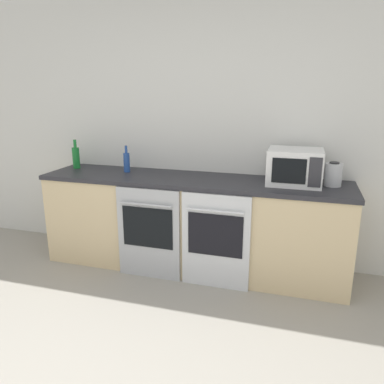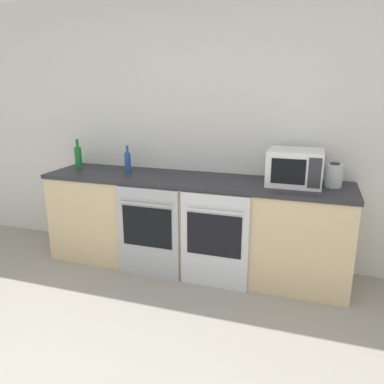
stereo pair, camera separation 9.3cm
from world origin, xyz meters
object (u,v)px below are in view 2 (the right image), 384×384
object	(u,v)px
bottle_blue	(128,161)
kettle	(334,175)
microwave	(295,167)
bottle_green	(78,156)
oven_left	(148,233)
oven_right	(214,241)

from	to	relation	value
bottle_blue	kettle	world-z (taller)	bottle_blue
microwave	kettle	world-z (taller)	microwave
bottle_green	bottle_blue	bearing A→B (deg)	-1.71
oven_left	kettle	bearing A→B (deg)	14.60
oven_left	bottle_green	distance (m)	1.22
oven_left	oven_right	bearing A→B (deg)	0.00
bottle_blue	kettle	xyz separation A→B (m)	(1.95, -0.00, -0.00)
oven_left	bottle_blue	bearing A→B (deg)	133.81
oven_right	kettle	distance (m)	1.16
bottle_green	microwave	bearing A→B (deg)	-1.13
bottle_green	kettle	distance (m)	2.54
oven_right	kettle	world-z (taller)	kettle
microwave	bottle_green	world-z (taller)	microwave
oven_left	bottle_blue	world-z (taller)	bottle_blue
bottle_blue	kettle	distance (m)	1.95
oven_right	bottle_green	xyz separation A→B (m)	(-1.61, 0.42, 0.58)
oven_left	oven_right	world-z (taller)	same
oven_left	oven_right	size ratio (longest dim) A/B	1.00
oven_left	microwave	size ratio (longest dim) A/B	1.86
oven_left	bottle_blue	size ratio (longest dim) A/B	3.24
bottle_green	kettle	bearing A→B (deg)	-0.41
oven_right	microwave	distance (m)	0.95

